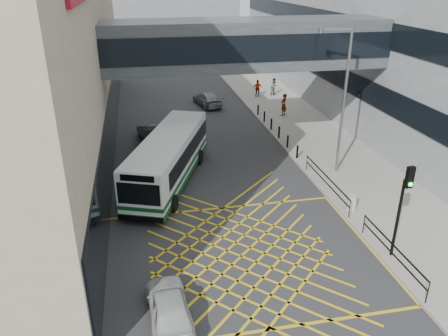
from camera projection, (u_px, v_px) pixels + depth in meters
ground at (241, 256)px, 19.65m from camera, size 120.00×120.00×0.00m
skybridge at (246, 44)px, 27.84m from camera, size 20.00×4.10×3.00m
pavement at (308, 132)px, 34.63m from camera, size 6.00×54.00×0.16m
box_junction at (241, 256)px, 19.65m from camera, size 12.00×9.00×0.01m
bus at (169, 157)px, 26.05m from camera, size 5.98×10.67×2.94m
car_white at (169, 306)px, 15.81m from camera, size 1.88×4.11×1.28m
car_dark at (150, 133)px, 32.76m from camera, size 2.33×4.44×1.32m
car_silver at (207, 98)px, 41.57m from camera, size 2.63×4.68×1.37m
traffic_light at (403, 199)px, 18.22m from camera, size 0.32×0.52×4.41m
street_lamp at (341, 94)px, 25.68m from camera, size 1.97×0.70×8.71m
litter_bin at (352, 203)px, 23.03m from camera, size 0.48×0.48×0.83m
kerb_railings at (352, 207)px, 21.97m from camera, size 0.05×12.54×1.00m
bollards at (275, 128)px, 33.93m from camera, size 0.14×10.14×0.90m
pedestrian_a at (284, 105)px, 38.07m from camera, size 0.92×0.91×1.91m
pedestrian_b at (274, 87)px, 44.37m from camera, size 0.97×0.83×1.71m
pedestrian_c at (258, 88)px, 43.85m from camera, size 1.04×0.60×1.68m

